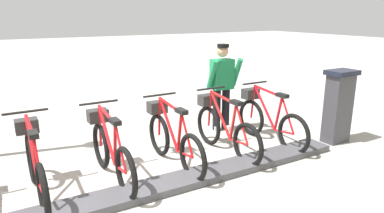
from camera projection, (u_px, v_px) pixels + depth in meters
name	position (u px, v px, depth m)	size (l,w,h in m)	color
ground_plane	(143.00, 195.00, 4.35)	(60.00, 60.00, 0.00)	#ADA8A0
dock_rail_base	(143.00, 191.00, 4.34)	(0.44, 6.41, 0.10)	#47474C
payment_kiosk	(338.00, 105.00, 5.99)	(0.36, 0.52, 1.28)	#38383D
bike_docked_0	(268.00, 119.00, 6.02)	(1.72, 0.54, 1.02)	black
bike_docked_1	(224.00, 128.00, 5.57)	(1.72, 0.54, 1.02)	black
bike_docked_2	(172.00, 138.00, 5.12)	(1.72, 0.54, 1.02)	black
bike_docked_3	(110.00, 150.00, 4.66)	(1.72, 0.54, 1.02)	black
bike_docked_4	(35.00, 165.00, 4.21)	(1.72, 0.54, 1.02)	black
worker_near_rack	(222.00, 84.00, 6.54)	(0.50, 0.65, 1.66)	white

